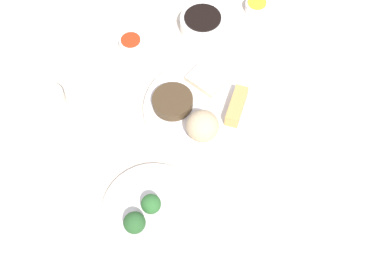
{
  "coord_description": "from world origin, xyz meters",
  "views": [
    {
      "loc": [
        0.58,
        0.2,
        0.95
      ],
      "look_at": [
        0.09,
        -0.01,
        0.06
      ],
      "focal_mm": 46.27,
      "sensor_mm": 36.0,
      "label": 1
    }
  ],
  "objects_px": {
    "sauce_ramekin_hot_mustard": "(256,7)",
    "sauce_ramekin_sweet_and_sour": "(131,44)",
    "main_plate": "(204,109)",
    "soy_sauce_bowl": "(202,24)",
    "teacup": "(52,100)",
    "broccoli_plate": "(153,210)"
  },
  "relations": [
    {
      "from": "sauce_ramekin_hot_mustard",
      "to": "sauce_ramekin_sweet_and_sour",
      "type": "xyz_separation_m",
      "value": [
        0.23,
        -0.24,
        0.0
      ]
    },
    {
      "from": "main_plate",
      "to": "sauce_ramekin_hot_mustard",
      "type": "xyz_separation_m",
      "value": [
        -0.33,
        0.0,
        0.0
      ]
    },
    {
      "from": "soy_sauce_bowl",
      "to": "teacup",
      "type": "bearing_deg",
      "value": -32.44
    },
    {
      "from": "main_plate",
      "to": "teacup",
      "type": "height_order",
      "value": "teacup"
    },
    {
      "from": "soy_sauce_bowl",
      "to": "sauce_ramekin_hot_mustard",
      "type": "height_order",
      "value": "soy_sauce_bowl"
    },
    {
      "from": "main_plate",
      "to": "soy_sauce_bowl",
      "type": "height_order",
      "value": "soy_sauce_bowl"
    },
    {
      "from": "sauce_ramekin_hot_mustard",
      "to": "main_plate",
      "type": "bearing_deg",
      "value": -0.73
    },
    {
      "from": "broccoli_plate",
      "to": "teacup",
      "type": "relative_size",
      "value": 3.49
    },
    {
      "from": "broccoli_plate",
      "to": "soy_sauce_bowl",
      "type": "distance_m",
      "value": 0.49
    },
    {
      "from": "sauce_ramekin_hot_mustard",
      "to": "teacup",
      "type": "xyz_separation_m",
      "value": [
        0.45,
        -0.32,
        0.01
      ]
    },
    {
      "from": "soy_sauce_bowl",
      "to": "sauce_ramekin_hot_mustard",
      "type": "distance_m",
      "value": 0.15
    },
    {
      "from": "broccoli_plate",
      "to": "teacup",
      "type": "xyz_separation_m",
      "value": [
        -0.14,
        -0.31,
        0.02
      ]
    },
    {
      "from": "soy_sauce_bowl",
      "to": "sauce_ramekin_sweet_and_sour",
      "type": "xyz_separation_m",
      "value": [
        0.12,
        -0.14,
        -0.01
      ]
    },
    {
      "from": "main_plate",
      "to": "sauce_ramekin_sweet_and_sour",
      "type": "relative_size",
      "value": 4.77
    },
    {
      "from": "soy_sauce_bowl",
      "to": "sauce_ramekin_sweet_and_sour",
      "type": "distance_m",
      "value": 0.18
    },
    {
      "from": "broccoli_plate",
      "to": "soy_sauce_bowl",
      "type": "relative_size",
      "value": 1.83
    },
    {
      "from": "broccoli_plate",
      "to": "sauce_ramekin_sweet_and_sour",
      "type": "height_order",
      "value": "sauce_ramekin_sweet_and_sour"
    },
    {
      "from": "sauce_ramekin_hot_mustard",
      "to": "sauce_ramekin_sweet_and_sour",
      "type": "bearing_deg",
      "value": -45.28
    },
    {
      "from": "teacup",
      "to": "main_plate",
      "type": "bearing_deg",
      "value": 111.38
    },
    {
      "from": "main_plate",
      "to": "broccoli_plate",
      "type": "relative_size",
      "value": 1.35
    },
    {
      "from": "main_plate",
      "to": "broccoli_plate",
      "type": "bearing_deg",
      "value": -0.65
    },
    {
      "from": "soy_sauce_bowl",
      "to": "teacup",
      "type": "height_order",
      "value": "teacup"
    }
  ]
}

